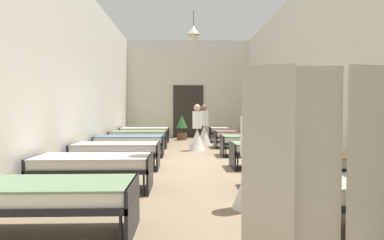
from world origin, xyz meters
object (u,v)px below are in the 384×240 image
object	(u,v)px
bed_right_row_0	(372,192)
bed_right_row_4	(242,135)
bed_left_row_1	(93,164)
bed_right_row_5	(233,131)
bed_left_row_3	(130,141)
bed_right_row_2	(274,149)
nurse_far_aisle	(197,134)
bed_right_row_1	(306,163)
nurse_mid_aisle	(251,169)
privacy_screen	(318,169)
bed_left_row_2	(116,149)
bed_left_row_4	(139,135)
bed_left_row_0	(44,195)
potted_plant	(182,126)
bed_right_row_3	(255,140)
nurse_near_aisle	(204,130)
bed_left_row_5	(145,131)

from	to	relation	value
bed_right_row_0	bed_right_row_4	world-z (taller)	same
bed_left_row_1	bed_right_row_5	world-z (taller)	same
bed_left_row_1	bed_left_row_3	world-z (taller)	same
bed_right_row_2	nurse_far_aisle	distance (m)	3.51
bed_right_row_1	nurse_mid_aisle	bearing A→B (deg)	-138.11
bed_right_row_0	bed_right_row_1	world-z (taller)	same
nurse_mid_aisle	privacy_screen	xyz separation A→B (m)	(0.18, -1.71, 0.32)
bed_left_row_2	bed_left_row_4	distance (m)	3.80
bed_right_row_1	bed_left_row_3	size ratio (longest dim) A/B	1.00
bed_right_row_1	privacy_screen	bearing A→B (deg)	-109.24
bed_left_row_3	bed_right_row_4	size ratio (longest dim) A/B	1.00
bed_left_row_0	potted_plant	world-z (taller)	potted_plant
bed_left_row_0	bed_right_row_3	bearing A→B (deg)	58.30
bed_left_row_0	privacy_screen	xyz separation A→B (m)	(2.57, -0.82, 0.41)
bed_left_row_0	bed_right_row_3	world-z (taller)	same
bed_right_row_2	bed_right_row_5	world-z (taller)	same
bed_right_row_0	bed_left_row_4	size ratio (longest dim) A/B	1.00
bed_left_row_0	bed_right_row_5	distance (m)	10.13
bed_left_row_1	privacy_screen	xyz separation A→B (m)	(2.57, -2.72, 0.41)
bed_right_row_5	nurse_far_aisle	xyz separation A→B (m)	(-1.57, -2.57, 0.09)
bed_right_row_0	bed_left_row_3	xyz separation A→B (m)	(-3.52, 5.70, 0.00)
bed_left_row_0	bed_right_row_1	distance (m)	4.00
bed_right_row_5	privacy_screen	distance (m)	10.37
bed_left_row_2	bed_right_row_4	xyz separation A→B (m)	(3.52, 3.80, 0.00)
bed_right_row_0	bed_right_row_2	size ratio (longest dim) A/B	1.00
bed_left_row_0	bed_left_row_1	distance (m)	1.90
bed_right_row_2	nurse_mid_aisle	size ratio (longest dim) A/B	1.28
nurse_near_aisle	bed_left_row_5	bearing A→B (deg)	-54.55
bed_right_row_3	potted_plant	size ratio (longest dim) A/B	1.79
bed_left_row_5	nurse_mid_aisle	distance (m)	8.94
potted_plant	bed_left_row_0	bearing A→B (deg)	-98.06
bed_left_row_3	nurse_far_aisle	bearing A→B (deg)	32.31
bed_left_row_1	bed_left_row_0	bearing A→B (deg)	-90.00
bed_right_row_4	privacy_screen	distance (m)	8.49
bed_left_row_2	bed_right_row_2	size ratio (longest dim) A/B	1.00
bed_left_row_1	bed_right_row_3	size ratio (longest dim) A/B	1.00
bed_left_row_2	bed_left_row_3	xyz separation A→B (m)	(0.00, 1.90, 0.00)
bed_left_row_1	nurse_near_aisle	size ratio (longest dim) A/B	1.28
bed_left_row_3	privacy_screen	size ratio (longest dim) A/B	1.12
bed_right_row_1	bed_right_row_4	bearing A→B (deg)	90.00
bed_left_row_0	bed_left_row_5	distance (m)	9.50
bed_left_row_3	nurse_far_aisle	size ratio (longest dim) A/B	1.28
bed_right_row_0	bed_right_row_3	bearing A→B (deg)	90.00
potted_plant	bed_right_row_5	bearing A→B (deg)	-22.12
bed_right_row_2	privacy_screen	distance (m)	4.74
bed_left_row_1	nurse_near_aisle	world-z (taller)	nurse_near_aisle
bed_left_row_2	nurse_near_aisle	xyz separation A→B (m)	(2.28, 4.71, 0.09)
bed_right_row_0	bed_right_row_1	size ratio (longest dim) A/B	1.00
nurse_far_aisle	bed_left_row_1	bearing A→B (deg)	149.39
bed_right_row_5	bed_left_row_1	bearing A→B (deg)	-114.85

